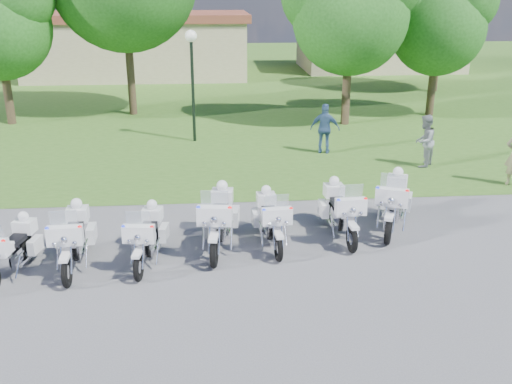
{
  "coord_description": "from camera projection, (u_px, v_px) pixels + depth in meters",
  "views": [
    {
      "loc": [
        -1.3,
        -11.96,
        5.71
      ],
      "look_at": [
        -0.26,
        1.2,
        0.95
      ],
      "focal_mm": 40.0,
      "sensor_mm": 36.0,
      "label": 1
    }
  ],
  "objects": [
    {
      "name": "motorcycle_7",
      "position": [
        394.0,
        202.0,
        14.12
      ],
      "size": [
        1.4,
        2.34,
        1.66
      ],
      "rotation": [
        0.0,
        0.0,
        2.75
      ],
      "color": "black",
      "rests_on": "ground"
    },
    {
      "name": "bystander_b",
      "position": [
        424.0,
        141.0,
        18.92
      ],
      "size": [
        1.05,
        1.08,
        1.75
      ],
      "primitive_type": "imported",
      "rotation": [
        0.0,
        0.0,
        -2.25
      ],
      "color": "gray",
      "rests_on": "ground"
    },
    {
      "name": "tree_2",
      "position": [
        350.0,
        5.0,
        23.51
      ],
      "size": [
        5.69,
        4.85,
        7.58
      ],
      "color": "#38281C",
      "rests_on": "ground"
    },
    {
      "name": "motorcycle_6",
      "position": [
        341.0,
        210.0,
        13.71
      ],
      "size": [
        0.82,
        2.31,
        1.55
      ],
      "rotation": [
        0.0,
        0.0,
        3.2
      ],
      "color": "black",
      "rests_on": "ground"
    },
    {
      "name": "motorcycle_3",
      "position": [
        147.0,
        236.0,
        12.41
      ],
      "size": [
        0.85,
        2.15,
        1.45
      ],
      "rotation": [
        0.0,
        0.0,
        3.03
      ],
      "color": "black",
      "rests_on": "ground"
    },
    {
      "name": "grass_lawn",
      "position": [
        230.0,
        76.0,
        38.57
      ],
      "size": [
        100.0,
        48.0,
        0.01
      ],
      "primitive_type": "cube",
      "color": "#37621F",
      "rests_on": "ground"
    },
    {
      "name": "building_east",
      "position": [
        379.0,
        40.0,
        41.5
      ],
      "size": [
        11.44,
        7.28,
        4.1
      ],
      "color": "tan",
      "rests_on": "ground"
    },
    {
      "name": "ground",
      "position": [
        271.0,
        247.0,
        13.25
      ],
      "size": [
        100.0,
        100.0,
        0.0
      ],
      "primitive_type": "plane",
      "color": "#545459",
      "rests_on": "ground"
    },
    {
      "name": "tree_3",
      "position": [
        438.0,
        19.0,
        25.51
      ],
      "size": [
        4.94,
        4.21,
        6.58
      ],
      "color": "#38281C",
      "rests_on": "ground"
    },
    {
      "name": "motorcycle_5",
      "position": [
        271.0,
        219.0,
        13.27
      ],
      "size": [
        0.81,
        2.2,
        1.48
      ],
      "rotation": [
        0.0,
        0.0,
        3.22
      ],
      "color": "black",
      "rests_on": "ground"
    },
    {
      "name": "building_west",
      "position": [
        140.0,
        44.0,
        38.36
      ],
      "size": [
        14.56,
        8.32,
        4.1
      ],
      "color": "tan",
      "rests_on": "ground"
    },
    {
      "name": "motorcycle_1",
      "position": [
        11.0,
        248.0,
        11.85
      ],
      "size": [
        0.91,
        2.08,
        1.41
      ],
      "rotation": [
        0.0,
        0.0,
        2.97
      ],
      "color": "black",
      "rests_on": "ground"
    },
    {
      "name": "motorcycle_4",
      "position": [
        219.0,
        219.0,
        13.08
      ],
      "size": [
        1.0,
        2.47,
        1.66
      ],
      "rotation": [
        0.0,
        0.0,
        3.01
      ],
      "color": "black",
      "rests_on": "ground"
    },
    {
      "name": "motorcycle_2",
      "position": [
        73.0,
        237.0,
        12.21
      ],
      "size": [
        0.82,
        2.32,
        1.56
      ],
      "rotation": [
        0.0,
        0.0,
        3.19
      ],
      "color": "black",
      "rests_on": "ground"
    },
    {
      "name": "lamp_post",
      "position": [
        192.0,
        59.0,
        21.33
      ],
      "size": [
        0.44,
        0.44,
        4.22
      ],
      "color": "black",
      "rests_on": "ground"
    },
    {
      "name": "bystander_c",
      "position": [
        325.0,
        129.0,
        20.48
      ],
      "size": [
        1.14,
        0.72,
        1.8
      ],
      "primitive_type": "imported",
      "rotation": [
        0.0,
        0.0,
        2.85
      ],
      "color": "#33537C",
      "rests_on": "ground"
    }
  ]
}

